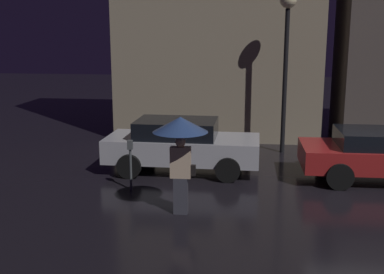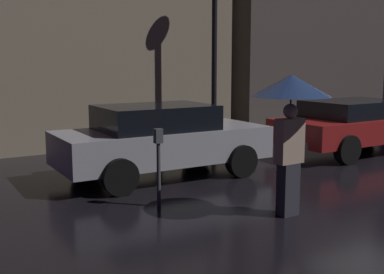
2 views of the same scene
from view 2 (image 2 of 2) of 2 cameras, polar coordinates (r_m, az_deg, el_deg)
name	(u,v)px [view 2 (image 2 of 2)]	position (r m, az deg, el deg)	size (l,w,h in m)	color
ground_plane	(382,165)	(11.29, 21.59, -3.06)	(60.00, 60.00, 0.00)	black
building_facade_right	(295,14)	(18.01, 12.06, 14.10)	(6.24, 3.00, 7.82)	#564C47
parked_car_silver	(161,139)	(9.32, -3.66, -0.24)	(4.10, 1.91, 1.40)	#B7B7BF
parked_car_red	(357,124)	(12.53, 18.94, 1.47)	(4.45, 2.00, 1.29)	maroon
pedestrian_with_umbrella	(291,102)	(6.93, 11.63, 4.12)	(1.13, 1.13, 2.04)	#383842
parking_meter	(158,159)	(7.37, -3.99, -2.56)	(0.12, 0.10, 1.21)	#4C5154
street_lamp_near	(215,6)	(12.81, 2.70, 15.22)	(0.50, 0.50, 4.86)	black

